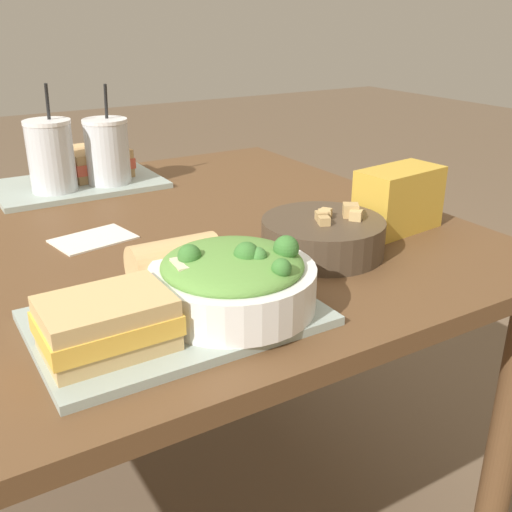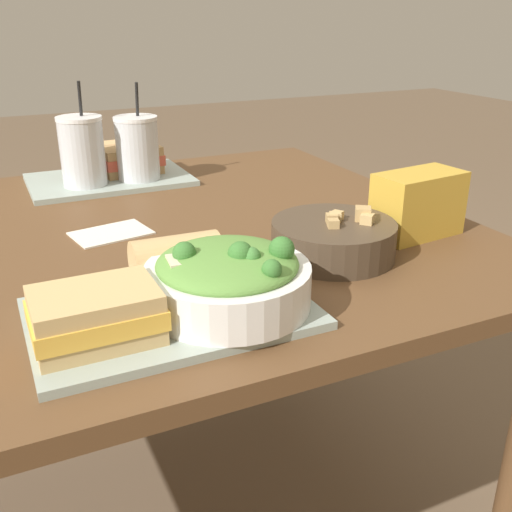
{
  "view_description": "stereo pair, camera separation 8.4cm",
  "coord_description": "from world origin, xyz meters",
  "px_view_note": "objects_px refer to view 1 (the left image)",
  "views": [
    {
      "loc": [
        -0.22,
        -0.98,
        1.08
      ],
      "look_at": [
        0.19,
        -0.32,
        0.76
      ],
      "focal_mm": 42.0,
      "sensor_mm": 36.0,
      "label": 1
    },
    {
      "loc": [
        -0.14,
        -1.02,
        1.08
      ],
      "look_at": [
        0.19,
        -0.32,
        0.76
      ],
      "focal_mm": 42.0,
      "sensor_mm": 36.0,
      "label": 2
    }
  ],
  "objects_px": {
    "drink_cup_dark": "(51,158)",
    "soup_bowl": "(323,235)",
    "baguette_far": "(80,158)",
    "sandwich_near": "(107,323)",
    "chip_bag": "(398,199)",
    "drink_cup_red": "(108,153)",
    "salad_bowl": "(233,278)",
    "baguette_near": "(176,262)",
    "napkin_folded": "(93,239)",
    "sandwich_far": "(98,163)"
  },
  "relations": [
    {
      "from": "chip_bag",
      "to": "napkin_folded",
      "type": "distance_m",
      "value": 0.55
    },
    {
      "from": "soup_bowl",
      "to": "sandwich_near",
      "type": "relative_size",
      "value": 1.34
    },
    {
      "from": "soup_bowl",
      "to": "drink_cup_dark",
      "type": "relative_size",
      "value": 0.9
    },
    {
      "from": "chip_bag",
      "to": "napkin_folded",
      "type": "height_order",
      "value": "chip_bag"
    },
    {
      "from": "sandwich_near",
      "to": "napkin_folded",
      "type": "distance_m",
      "value": 0.4
    },
    {
      "from": "soup_bowl",
      "to": "napkin_folded",
      "type": "xyz_separation_m",
      "value": [
        -0.31,
        0.26,
        -0.03
      ]
    },
    {
      "from": "baguette_near",
      "to": "baguette_far",
      "type": "relative_size",
      "value": 1.32
    },
    {
      "from": "sandwich_near",
      "to": "drink_cup_dark",
      "type": "relative_size",
      "value": 0.67
    },
    {
      "from": "drink_cup_dark",
      "to": "napkin_folded",
      "type": "distance_m",
      "value": 0.32
    },
    {
      "from": "chip_bag",
      "to": "salad_bowl",
      "type": "bearing_deg",
      "value": -168.59
    },
    {
      "from": "sandwich_near",
      "to": "drink_cup_dark",
      "type": "distance_m",
      "value": 0.71
    },
    {
      "from": "baguette_near",
      "to": "baguette_far",
      "type": "height_order",
      "value": "same"
    },
    {
      "from": "soup_bowl",
      "to": "chip_bag",
      "type": "distance_m",
      "value": 0.19
    },
    {
      "from": "baguette_far",
      "to": "chip_bag",
      "type": "xyz_separation_m",
      "value": [
        0.39,
        -0.67,
        0.01
      ]
    },
    {
      "from": "baguette_far",
      "to": "drink_cup_dark",
      "type": "bearing_deg",
      "value": 138.06
    },
    {
      "from": "soup_bowl",
      "to": "baguette_far",
      "type": "relative_size",
      "value": 2.08
    },
    {
      "from": "sandwich_far",
      "to": "drink_cup_dark",
      "type": "height_order",
      "value": "drink_cup_dark"
    },
    {
      "from": "salad_bowl",
      "to": "sandwich_near",
      "type": "xyz_separation_m",
      "value": [
        -0.18,
        -0.02,
        -0.01
      ]
    },
    {
      "from": "salad_bowl",
      "to": "sandwich_near",
      "type": "relative_size",
      "value": 1.45
    },
    {
      "from": "sandwich_near",
      "to": "drink_cup_red",
      "type": "relative_size",
      "value": 0.7
    },
    {
      "from": "sandwich_near",
      "to": "drink_cup_red",
      "type": "xyz_separation_m",
      "value": [
        0.24,
        0.7,
        0.04
      ]
    },
    {
      "from": "baguette_far",
      "to": "drink_cup_red",
      "type": "xyz_separation_m",
      "value": [
        0.03,
        -0.12,
        0.03
      ]
    },
    {
      "from": "salad_bowl",
      "to": "baguette_near",
      "type": "distance_m",
      "value": 0.11
    },
    {
      "from": "soup_bowl",
      "to": "sandwich_far",
      "type": "xyz_separation_m",
      "value": [
        -0.18,
        0.64,
        0.01
      ]
    },
    {
      "from": "baguette_far",
      "to": "chip_bag",
      "type": "bearing_deg",
      "value": -154.45
    },
    {
      "from": "baguette_far",
      "to": "napkin_folded",
      "type": "distance_m",
      "value": 0.45
    },
    {
      "from": "napkin_folded",
      "to": "salad_bowl",
      "type": "bearing_deg",
      "value": -78.39
    },
    {
      "from": "sandwich_near",
      "to": "soup_bowl",
      "type": "bearing_deg",
      "value": 16.88
    },
    {
      "from": "baguette_near",
      "to": "sandwich_far",
      "type": "relative_size",
      "value": 0.87
    },
    {
      "from": "soup_bowl",
      "to": "drink_cup_red",
      "type": "relative_size",
      "value": 0.94
    },
    {
      "from": "salad_bowl",
      "to": "sandwich_far",
      "type": "xyz_separation_m",
      "value": [
        0.05,
        0.75,
        -0.01
      ]
    },
    {
      "from": "napkin_folded",
      "to": "drink_cup_dark",
      "type": "bearing_deg",
      "value": 87.61
    },
    {
      "from": "sandwich_near",
      "to": "sandwich_far",
      "type": "relative_size",
      "value": 1.02
    },
    {
      "from": "sandwich_near",
      "to": "baguette_far",
      "type": "distance_m",
      "value": 0.84
    },
    {
      "from": "soup_bowl",
      "to": "salad_bowl",
      "type": "bearing_deg",
      "value": -154.37
    },
    {
      "from": "salad_bowl",
      "to": "soup_bowl",
      "type": "xyz_separation_m",
      "value": [
        0.23,
        0.11,
        -0.02
      ]
    },
    {
      "from": "baguette_near",
      "to": "sandwich_near",
      "type": "bearing_deg",
      "value": 132.03
    },
    {
      "from": "salad_bowl",
      "to": "baguette_far",
      "type": "xyz_separation_m",
      "value": [
        0.03,
        0.8,
        -0.01
      ]
    },
    {
      "from": "sandwich_far",
      "to": "soup_bowl",
      "type": "bearing_deg",
      "value": -78.84
    },
    {
      "from": "drink_cup_red",
      "to": "napkin_folded",
      "type": "xyz_separation_m",
      "value": [
        -0.14,
        -0.31,
        -0.08
      ]
    },
    {
      "from": "sandwich_far",
      "to": "sandwich_near",
      "type": "bearing_deg",
      "value": -111.29
    },
    {
      "from": "drink_cup_dark",
      "to": "sandwich_far",
      "type": "bearing_deg",
      "value": 29.74
    },
    {
      "from": "drink_cup_dark",
      "to": "napkin_folded",
      "type": "xyz_separation_m",
      "value": [
        -0.01,
        -0.31,
        -0.08
      ]
    },
    {
      "from": "sandwich_near",
      "to": "chip_bag",
      "type": "xyz_separation_m",
      "value": [
        0.6,
        0.15,
        0.01
      ]
    },
    {
      "from": "drink_cup_dark",
      "to": "drink_cup_red",
      "type": "height_order",
      "value": "drink_cup_dark"
    },
    {
      "from": "napkin_folded",
      "to": "baguette_near",
      "type": "bearing_deg",
      "value": -81.45
    },
    {
      "from": "sandwich_near",
      "to": "chip_bag",
      "type": "distance_m",
      "value": 0.62
    },
    {
      "from": "drink_cup_dark",
      "to": "chip_bag",
      "type": "xyz_separation_m",
      "value": [
        0.48,
        -0.54,
        -0.03
      ]
    },
    {
      "from": "sandwich_near",
      "to": "drink_cup_dark",
      "type": "xyz_separation_m",
      "value": [
        0.11,
        0.7,
        0.04
      ]
    },
    {
      "from": "drink_cup_dark",
      "to": "soup_bowl",
      "type": "bearing_deg",
      "value": -62.45
    }
  ]
}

